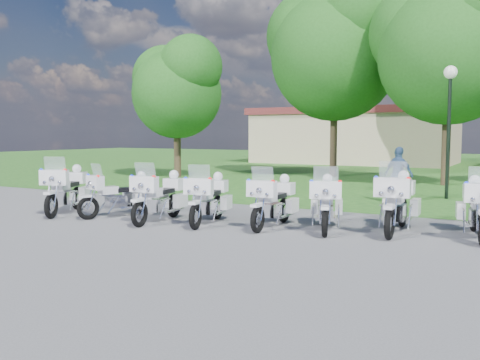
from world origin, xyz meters
The scene contains 16 objects.
ground centered at (0.00, 0.00, 0.00)m, with size 100.00×100.00×0.00m, color #5C5C61.
grass_lawn centered at (0.00, 27.00, 0.00)m, with size 100.00×48.00×0.01m, color #22591C.
motorcycle_0 centered at (-5.21, -0.96, 0.68)m, with size 1.40×2.25×1.62m.
motorcycle_1 centered at (-3.52, -0.68, 0.61)m, with size 1.18×2.06×1.45m.
motorcycle_2 centered at (-2.08, -0.78, 0.64)m, with size 0.91×2.27×1.53m.
motorcycle_3 centered at (-0.83, -0.45, 0.63)m, with size 1.05×2.20×1.50m.
motorcycle_4 centered at (0.77, -0.09, 0.62)m, with size 0.78×2.21×1.48m.
motorcycle_5 centered at (2.00, 0.16, 0.63)m, with size 1.19×2.18×1.52m.
motorcycle_6 centered at (3.51, 0.67, 0.69)m, with size 0.89×2.45×1.64m.
motorcycle_7 centered at (5.14, 0.90, 0.65)m, with size 1.06×2.31×1.57m.
lamp_post centered at (3.53, 7.69, 3.35)m, with size 0.44×0.44×4.47m.
tree_0 centered at (-9.79, 10.52, 4.63)m, with size 5.25×4.48×7.00m.
tree_1 centered at (-3.13, 14.93, 6.71)m, with size 7.61×6.49×10.14m.
tree_2 centered at (2.67, 12.73, 6.08)m, with size 6.89×5.88×9.19m.
building_west centered at (-6.00, 28.00, 2.07)m, with size 14.56×8.32×4.10m.
bystander_c centered at (2.35, 5.79, 0.90)m, with size 1.05×0.44×1.79m, color #395989.
Camera 1 is at (6.27, -11.47, 2.22)m, focal length 40.00 mm.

